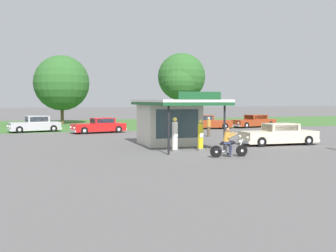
{
  "coord_description": "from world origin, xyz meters",
  "views": [
    {
      "loc": [
        -8.76,
        -21.98,
        3.09
      ],
      "look_at": [
        -0.4,
        3.09,
        1.4
      ],
      "focal_mm": 43.82,
      "sensor_mm": 36.0,
      "label": 1
    }
  ],
  "objects_px": {
    "motorcycle_with_rider": "(228,145)",
    "featured_classic_sedan": "(279,135)",
    "parked_car_back_row_far_right": "(35,125)",
    "bystander_standing_back_lot": "(181,128)",
    "gas_pump_offside": "(201,136)",
    "parked_car_back_row_centre_left": "(206,123)",
    "parked_car_back_row_centre": "(254,121)",
    "gas_pump_nearside": "(175,136)",
    "bystander_admiring_sedan": "(209,126)",
    "parked_car_back_row_centre_right": "(99,126)"
  },
  "relations": [
    {
      "from": "gas_pump_offside",
      "to": "parked_car_back_row_far_right",
      "type": "bearing_deg",
      "value": 117.57
    },
    {
      "from": "parked_car_back_row_centre",
      "to": "bystander_standing_back_lot",
      "type": "relative_size",
      "value": 3.66
    },
    {
      "from": "gas_pump_nearside",
      "to": "parked_car_back_row_centre_left",
      "type": "xyz_separation_m",
      "value": [
        9.45,
        16.91,
        -0.26
      ]
    },
    {
      "from": "motorcycle_with_rider",
      "to": "parked_car_back_row_centre_left",
      "type": "distance_m",
      "value": 21.65
    },
    {
      "from": "bystander_standing_back_lot",
      "to": "gas_pump_offside",
      "type": "bearing_deg",
      "value": -101.8
    },
    {
      "from": "gas_pump_offside",
      "to": "parked_car_back_row_centre_right",
      "type": "bearing_deg",
      "value": 104.33
    },
    {
      "from": "motorcycle_with_rider",
      "to": "featured_classic_sedan",
      "type": "distance_m",
      "value": 7.47
    },
    {
      "from": "gas_pump_offside",
      "to": "bystander_admiring_sedan",
      "type": "height_order",
      "value": "gas_pump_offside"
    },
    {
      "from": "parked_car_back_row_centre_right",
      "to": "parked_car_back_row_far_right",
      "type": "xyz_separation_m",
      "value": [
        -5.7,
        3.19,
        0.06
      ]
    },
    {
      "from": "parked_car_back_row_centre_right",
      "to": "bystander_standing_back_lot",
      "type": "relative_size",
      "value": 3.33
    },
    {
      "from": "parked_car_back_row_far_right",
      "to": "parked_car_back_row_centre",
      "type": "height_order",
      "value": "parked_car_back_row_far_right"
    },
    {
      "from": "gas_pump_offside",
      "to": "featured_classic_sedan",
      "type": "height_order",
      "value": "gas_pump_offside"
    },
    {
      "from": "featured_classic_sedan",
      "to": "parked_car_back_row_far_right",
      "type": "bearing_deg",
      "value": 132.44
    },
    {
      "from": "bystander_standing_back_lot",
      "to": "parked_car_back_row_far_right",
      "type": "bearing_deg",
      "value": 137.52
    },
    {
      "from": "parked_car_back_row_far_right",
      "to": "parked_car_back_row_centre_right",
      "type": "bearing_deg",
      "value": -29.23
    },
    {
      "from": "parked_car_back_row_centre",
      "to": "bystander_admiring_sedan",
      "type": "xyz_separation_m",
      "value": [
        -9.76,
        -9.35,
        0.22
      ]
    },
    {
      "from": "gas_pump_nearside",
      "to": "parked_car_back_row_far_right",
      "type": "relative_size",
      "value": 0.4
    },
    {
      "from": "bystander_standing_back_lot",
      "to": "bystander_admiring_sedan",
      "type": "xyz_separation_m",
      "value": [
        2.57,
        0.22,
        0.04
      ]
    },
    {
      "from": "parked_car_back_row_centre_left",
      "to": "parked_car_back_row_centre_right",
      "type": "relative_size",
      "value": 1.05
    },
    {
      "from": "parked_car_back_row_centre_left",
      "to": "bystander_standing_back_lot",
      "type": "bearing_deg",
      "value": -124.45
    },
    {
      "from": "gas_pump_nearside",
      "to": "featured_classic_sedan",
      "type": "relative_size",
      "value": 0.37
    },
    {
      "from": "parked_car_back_row_centre_left",
      "to": "bystander_standing_back_lot",
      "type": "xyz_separation_m",
      "value": [
        -6.1,
        -8.9,
        0.16
      ]
    },
    {
      "from": "gas_pump_nearside",
      "to": "motorcycle_with_rider",
      "type": "distance_m",
      "value": 3.87
    },
    {
      "from": "parked_car_back_row_far_right",
      "to": "bystander_admiring_sedan",
      "type": "relative_size",
      "value": 3.1
    },
    {
      "from": "bystander_standing_back_lot",
      "to": "bystander_admiring_sedan",
      "type": "distance_m",
      "value": 2.57
    },
    {
      "from": "gas_pump_offside",
      "to": "parked_car_back_row_centre_left",
      "type": "relative_size",
      "value": 0.34
    },
    {
      "from": "gas_pump_nearside",
      "to": "gas_pump_offside",
      "type": "height_order",
      "value": "gas_pump_nearside"
    },
    {
      "from": "parked_car_back_row_far_right",
      "to": "parked_car_back_row_centre",
      "type": "bearing_deg",
      "value": -1.75
    },
    {
      "from": "gas_pump_offside",
      "to": "bystander_admiring_sedan",
      "type": "relative_size",
      "value": 1.14
    },
    {
      "from": "gas_pump_offside",
      "to": "parked_car_back_row_centre",
      "type": "height_order",
      "value": "gas_pump_offside"
    },
    {
      "from": "parked_car_back_row_centre",
      "to": "motorcycle_with_rider",
      "type": "bearing_deg",
      "value": -123.35
    },
    {
      "from": "motorcycle_with_rider",
      "to": "parked_car_back_row_centre",
      "type": "height_order",
      "value": "motorcycle_with_rider"
    },
    {
      "from": "parked_car_back_row_centre_left",
      "to": "motorcycle_with_rider",
      "type": "bearing_deg",
      "value": -110.47
    },
    {
      "from": "gas_pump_offside",
      "to": "bystander_standing_back_lot",
      "type": "xyz_separation_m",
      "value": [
        1.68,
        8.02,
        -0.03
      ]
    },
    {
      "from": "featured_classic_sedan",
      "to": "gas_pump_nearside",
      "type": "bearing_deg",
      "value": -172.86
    },
    {
      "from": "featured_classic_sedan",
      "to": "parked_car_back_row_centre",
      "type": "relative_size",
      "value": 0.95
    },
    {
      "from": "gas_pump_offside",
      "to": "parked_car_back_row_centre",
      "type": "relative_size",
      "value": 0.32
    },
    {
      "from": "parked_car_back_row_centre_right",
      "to": "gas_pump_offside",
      "type": "bearing_deg",
      "value": -75.67
    },
    {
      "from": "parked_car_back_row_far_right",
      "to": "gas_pump_nearside",
      "type": "bearing_deg",
      "value": -66.7
    },
    {
      "from": "motorcycle_with_rider",
      "to": "parked_car_back_row_centre_left",
      "type": "relative_size",
      "value": 0.39
    },
    {
      "from": "parked_car_back_row_far_right",
      "to": "parked_car_back_row_centre",
      "type": "distance_m",
      "value": 23.57
    },
    {
      "from": "featured_classic_sedan",
      "to": "parked_car_back_row_far_right",
      "type": "height_order",
      "value": "parked_car_back_row_far_right"
    },
    {
      "from": "parked_car_back_row_centre_left",
      "to": "parked_car_back_row_centre",
      "type": "xyz_separation_m",
      "value": [
        6.22,
        0.68,
        -0.03
      ]
    },
    {
      "from": "gas_pump_offside",
      "to": "bystander_admiring_sedan",
      "type": "xyz_separation_m",
      "value": [
        4.24,
        8.24,
        0.01
      ]
    },
    {
      "from": "motorcycle_with_rider",
      "to": "parked_car_back_row_centre_left",
      "type": "height_order",
      "value": "motorcycle_with_rider"
    },
    {
      "from": "parked_car_back_row_centre_left",
      "to": "featured_classic_sedan",
      "type": "bearing_deg",
      "value": -95.4
    },
    {
      "from": "gas_pump_nearside",
      "to": "bystander_admiring_sedan",
      "type": "height_order",
      "value": "gas_pump_nearside"
    },
    {
      "from": "gas_pump_offside",
      "to": "parked_car_back_row_centre",
      "type": "bearing_deg",
      "value": 51.49
    },
    {
      "from": "parked_car_back_row_centre_left",
      "to": "parked_car_back_row_centre_right",
      "type": "bearing_deg",
      "value": -171.23
    },
    {
      "from": "parked_car_back_row_centre_left",
      "to": "bystander_admiring_sedan",
      "type": "distance_m",
      "value": 9.37
    }
  ]
}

